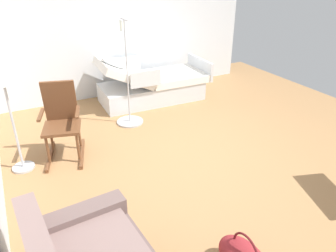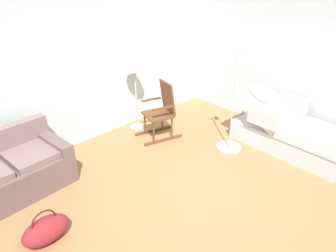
{
  "view_description": "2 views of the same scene",
  "coord_description": "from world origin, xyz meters",
  "px_view_note": "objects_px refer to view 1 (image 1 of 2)",
  "views": [
    {
      "loc": [
        -3.25,
        2.24,
        2.43
      ],
      "look_at": [
        -0.11,
        0.6,
        0.64
      ],
      "focal_mm": 34.74,
      "sensor_mm": 36.0,
      "label": 1
    },
    {
      "loc": [
        -2.7,
        -2.14,
        2.84
      ],
      "look_at": [
        0.12,
        0.73,
        0.82
      ],
      "focal_mm": 33.68,
      "sensor_mm": 36.0,
      "label": 2
    }
  ],
  "objects_px": {
    "iv_pole": "(129,109)",
    "floor_lamp": "(2,79)",
    "hospital_bed": "(151,85)",
    "rocking_chair": "(62,122)"
  },
  "relations": [
    {
      "from": "rocking_chair",
      "to": "iv_pole",
      "type": "height_order",
      "value": "iv_pole"
    },
    {
      "from": "floor_lamp",
      "to": "iv_pole",
      "type": "distance_m",
      "value": 2.1
    },
    {
      "from": "iv_pole",
      "to": "floor_lamp",
      "type": "bearing_deg",
      "value": 110.03
    },
    {
      "from": "hospital_bed",
      "to": "floor_lamp",
      "type": "distance_m",
      "value": 3.01
    },
    {
      "from": "rocking_chair",
      "to": "floor_lamp",
      "type": "height_order",
      "value": "floor_lamp"
    },
    {
      "from": "iv_pole",
      "to": "hospital_bed",
      "type": "bearing_deg",
      "value": -45.56
    },
    {
      "from": "hospital_bed",
      "to": "rocking_chair",
      "type": "xyz_separation_m",
      "value": [
        -1.27,
        1.92,
        0.2
      ]
    },
    {
      "from": "hospital_bed",
      "to": "iv_pole",
      "type": "relative_size",
      "value": 1.26
    },
    {
      "from": "hospital_bed",
      "to": "iv_pole",
      "type": "xyz_separation_m",
      "value": [
        -0.74,
        0.75,
        -0.05
      ]
    },
    {
      "from": "hospital_bed",
      "to": "rocking_chair",
      "type": "height_order",
      "value": "rocking_chair"
    }
  ]
}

